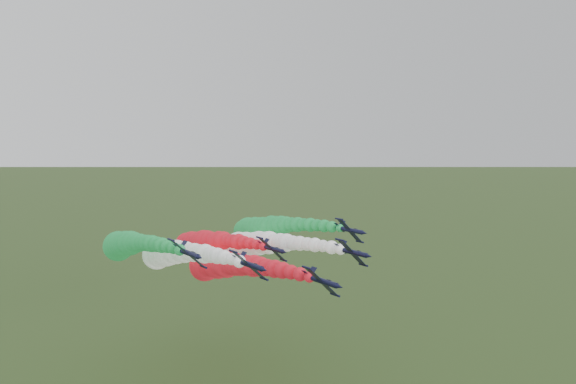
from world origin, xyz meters
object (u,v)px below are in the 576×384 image
Objects in this scene: jet_inner_left at (170,253)px; jet_trail at (201,242)px; jet_inner_right at (254,244)px; jet_lead at (222,265)px; jet_outer_right at (262,228)px; jet_outer_left at (126,245)px.

jet_inner_left is 23.76m from jet_trail.
jet_inner_right is 20.37m from jet_trail.
jet_inner_right is at bearing 25.45° from jet_lead.
jet_trail is (8.48, 25.92, 0.26)m from jet_lead.
jet_inner_left is (-8.67, 9.60, 2.27)m from jet_lead.
jet_outer_left is at bearing 178.56° from jet_outer_right.
jet_inner_right reaches higher than jet_lead.
jet_inner_left is at bearing 132.10° from jet_lead.
jet_inner_left is 1.00× the size of jet_trail.
jet_lead is 1.01× the size of jet_outer_right.
jet_inner_left reaches higher than jet_lead.
jet_outer_left is (-6.91, 10.00, 1.28)m from jet_inner_left.
jet_outer_right reaches higher than jet_trail.
jet_trail is at bearing 102.69° from jet_inner_right.
jet_outer_left reaches higher than jet_inner_right.
jet_outer_left is 39.62m from jet_outer_right.
jet_trail is (-4.45, 19.77, -2.06)m from jet_inner_right.
jet_inner_left reaches higher than jet_trail.
jet_trail is at bearing 154.79° from jet_outer_right.
jet_trail is at bearing 71.89° from jet_lead.
jet_inner_left is 12.22m from jet_outer_left.
jet_inner_right is 1.00× the size of jet_outer_right.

